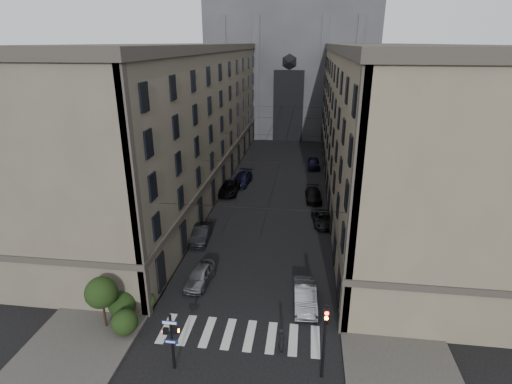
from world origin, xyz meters
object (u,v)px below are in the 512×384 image
at_px(car_left_midnear, 201,234).
at_px(gothic_tower, 292,48).
at_px(car_left_near, 200,275).
at_px(car_left_midfar, 229,188).
at_px(car_right_midfar, 313,195).
at_px(pedestrian, 282,340).
at_px(car_right_midnear, 323,219).
at_px(car_right_far, 314,163).
at_px(car_right_near, 305,296).
at_px(car_left_far, 242,179).
at_px(traffic_light_right, 325,333).
at_px(pedestrian_signal_left, 172,338).

bearing_deg(car_left_midnear, gothic_tower, 79.87).
bearing_deg(car_left_near, car_left_midfar, 98.89).
relative_size(car_right_midfar, pedestrian, 2.58).
bearing_deg(car_right_midnear, car_left_near, -135.50).
bearing_deg(car_right_far, car_right_near, -93.24).
relative_size(car_left_near, car_left_far, 0.80).
bearing_deg(car_left_midfar, car_right_near, -64.90).
distance_m(car_left_near, car_right_midnear, 16.79).
bearing_deg(gothic_tower, car_right_near, -86.13).
height_order(gothic_tower, car_right_near, gothic_tower).
xyz_separation_m(traffic_light_right, car_left_midfar, (-11.61, 30.17, -2.51)).
height_order(car_right_near, car_right_midfar, car_right_near).
bearing_deg(car_left_near, car_right_midfar, 69.14).
relative_size(car_right_midnear, pedestrian, 2.46).
xyz_separation_m(car_right_near, pedestrian, (-1.43, -5.25, 0.14)).
xyz_separation_m(car_left_near, car_right_near, (8.80, -1.87, 0.05)).
bearing_deg(traffic_light_right, pedestrian_signal_left, -177.36).
bearing_deg(gothic_tower, car_right_far, -79.90).
relative_size(car_left_midnear, car_right_far, 0.97).
bearing_deg(gothic_tower, car_left_far, -97.17).
distance_m(car_left_far, car_right_far, 13.78).
bearing_deg(car_left_midnear, traffic_light_right, -58.25).
bearing_deg(car_right_midnear, car_right_near, -103.25).
distance_m(car_left_far, pedestrian, 33.23).
height_order(gothic_tower, traffic_light_right, gothic_tower).
relative_size(car_left_far, car_right_midfar, 1.13).
bearing_deg(car_left_midfar, pedestrian, -71.61).
height_order(car_left_midnear, car_left_far, car_left_far).
bearing_deg(car_left_far, car_right_far, 47.95).
height_order(traffic_light_right, car_right_midfar, traffic_light_right).
relative_size(traffic_light_right, car_right_far, 1.10).
bearing_deg(gothic_tower, pedestrian_signal_left, -92.74).
relative_size(car_right_midnear, car_right_midfar, 0.95).
distance_m(car_right_near, pedestrian, 5.45).
height_order(gothic_tower, car_right_midfar, gothic_tower).
bearing_deg(car_left_near, car_right_midnear, 55.52).
relative_size(pedestrian_signal_left, car_left_far, 0.73).
bearing_deg(car_left_near, car_right_near, -7.63).
bearing_deg(car_left_near, gothic_tower, 90.51).
height_order(car_left_near, car_left_far, car_left_far).
distance_m(car_left_midfar, car_right_midfar, 11.26).
bearing_deg(car_right_far, traffic_light_right, -91.53).
relative_size(car_left_near, car_right_far, 0.92).
bearing_deg(traffic_light_right, car_right_far, 90.42).
relative_size(gothic_tower, car_right_far, 12.25).
bearing_deg(car_right_midfar, car_right_near, -94.92).
xyz_separation_m(car_left_midnear, car_left_midfar, (0.19, 13.70, 0.02)).
height_order(pedestrian_signal_left, car_left_near, pedestrian_signal_left).
bearing_deg(car_left_midfar, pedestrian_signal_left, -84.63).
bearing_deg(traffic_light_right, pedestrian, 144.78).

